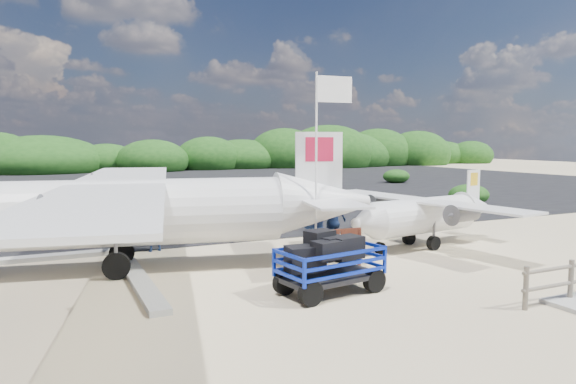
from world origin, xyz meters
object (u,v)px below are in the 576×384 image
crew_a (154,227)px  crew_c (333,222)px  flagpole (316,267)px  baggage_cart (330,293)px  aircraft_small (40,184)px  crew_b (315,228)px  signboard (340,269)px  aircraft_large (269,189)px

crew_a → crew_c: 6.19m
flagpole → crew_c: bearing=48.2°
baggage_cart → aircraft_small: (-6.96, 39.68, 0.00)m
baggage_cart → aircraft_small: 40.29m
flagpole → aircraft_small: size_ratio=0.82×
crew_a → crew_b: crew_b is taller
crew_b → signboard: bearing=68.3°
signboard → crew_a: (-4.53, 4.83, 0.85)m
flagpole → crew_a: bearing=132.9°
crew_b → crew_c: 1.01m
baggage_cart → signboard: 2.50m
flagpole → crew_a: 5.93m
signboard → aircraft_small: (-8.45, 37.67, 0.00)m
crew_a → signboard: bearing=121.1°
aircraft_small → crew_b: bearing=95.4°
aircraft_small → aircraft_large: bearing=132.7°
signboard → crew_a: size_ratio=0.88×
crew_b → crew_c: (0.93, 0.39, 0.08)m
crew_a → aircraft_small: crew_a is taller
baggage_cart → flagpole: 2.72m
flagpole → signboard: bearing=-45.1°
baggage_cart → flagpole: (0.96, 2.54, 0.00)m
signboard → crew_c: bearing=66.3°
baggage_cart → crew_c: 5.31m
crew_a → crew_c: size_ratio=0.87×
crew_a → baggage_cart: bearing=101.9°
crew_a → flagpole: bearing=120.9°
signboard → aircraft_small: size_ratio=0.21×
flagpole → crew_c: 2.77m
crew_b → aircraft_small: 36.65m
aircraft_small → crew_c: bearing=97.0°
signboard → aircraft_large: bearing=73.8°
crew_b → crew_a: bearing=-44.5°
crew_a → aircraft_small: 33.08m
baggage_cart → crew_a: size_ratio=1.63×
crew_b → aircraft_small: crew_b is taller
flagpole → crew_b: flagpole is taller
crew_a → aircraft_large: (12.54, 19.51, -0.85)m
baggage_cart → flagpole: flagpole is taller
baggage_cart → signboard: size_ratio=1.86×
crew_b → aircraft_large: 23.59m
aircraft_large → aircraft_small: size_ratio=2.42×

